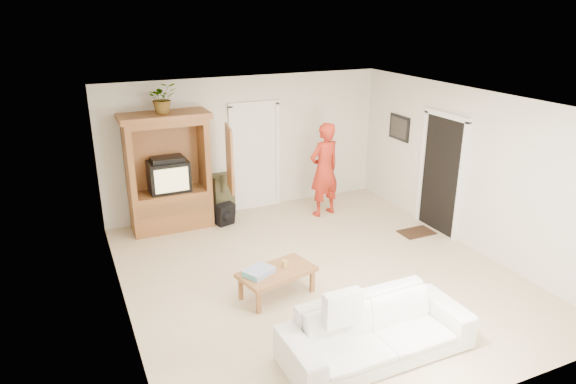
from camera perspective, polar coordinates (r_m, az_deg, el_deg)
name	(u,v)px	position (r m, az deg, el deg)	size (l,w,h in m)	color
floor	(318,274)	(7.84, 3.30, -9.08)	(6.00, 6.00, 0.00)	tan
ceiling	(321,102)	(6.96, 3.73, 9.99)	(6.00, 6.00, 0.00)	white
wall_back	(247,144)	(9.93, -4.60, 5.29)	(5.50, 5.50, 0.00)	silver
wall_front	(471,295)	(5.09, 19.66, -10.68)	(5.50, 5.50, 0.00)	silver
wall_left	(118,225)	(6.56, -18.32, -3.50)	(6.00, 6.00, 0.00)	silver
wall_right	(469,169)	(8.87, 19.46, 2.40)	(6.00, 6.00, 0.00)	silver
armoire	(170,180)	(9.32, -12.95, 1.36)	(1.82, 1.14, 2.10)	brown
door_back	(255,158)	(10.02, -3.69, 3.80)	(0.85, 0.05, 2.04)	white
doorway_right	(441,175)	(9.35, 16.67, 1.78)	(0.05, 0.90, 2.04)	black
framed_picture	(399,128)	(10.18, 12.28, 7.00)	(0.03, 0.60, 0.48)	black
doormat	(417,232)	(9.44, 14.10, -4.36)	(0.60, 0.40, 0.02)	#382316
plant	(163,98)	(8.95, -13.77, 10.12)	(0.47, 0.40, 0.52)	#4C7238
man	(324,170)	(9.70, 4.05, 2.50)	(0.66, 0.43, 1.80)	#A42515
sofa	(376,331)	(6.13, 9.80, -14.94)	(2.21, 0.87, 0.65)	silver
coffee_table	(277,274)	(7.14, -1.25, -9.05)	(1.14, 0.79, 0.39)	brown
towel	(259,272)	(7.01, -3.27, -8.83)	(0.38, 0.28, 0.08)	#C7429D
candle	(285,264)	(7.18, -0.35, -7.96)	(0.08, 0.08, 0.10)	tan
backpack_black	(225,215)	(9.49, -6.99, -2.51)	(0.32, 0.19, 0.40)	black
backpack_olive	(221,195)	(9.88, -7.44, -0.32)	(0.43, 0.32, 0.81)	#47442B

